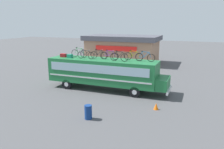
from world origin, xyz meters
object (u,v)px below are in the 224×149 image
Objects in this scene: bus at (104,72)px; rooftop_bicycle_2 at (86,55)px; trash_bin at (88,112)px; traffic_cone at (156,106)px; rooftop_bicycle_4 at (110,55)px; rooftop_bicycle_7 at (145,57)px; rooftop_bicycle_5 at (119,57)px; rooftop_bicycle_1 at (79,53)px; luggage_bag_1 at (63,55)px; luggage_bag_2 at (70,56)px; rooftop_bicycle_6 at (134,56)px; rooftop_bicycle_3 at (99,55)px.

rooftop_bicycle_2 is (-1.78, -0.26, 1.51)m from bus.
rooftop_bicycle_2 reaches higher than trash_bin.
rooftop_bicycle_2 reaches higher than traffic_cone.
rooftop_bicycle_7 reaches higher than rooftop_bicycle_4.
rooftop_bicycle_7 is (2.14, 0.74, -0.01)m from rooftop_bicycle_5.
rooftop_bicycle_1 reaches higher than rooftop_bicycle_2.
rooftop_bicycle_2 is at bearing -2.37° from luggage_bag_1.
luggage_bag_2 reaches higher than bus.
bus is at bearing -175.16° from rooftop_bicycle_7.
trash_bin reaches higher than traffic_cone.
luggage_bag_2 is 0.27× the size of rooftop_bicycle_1.
rooftop_bicycle_6 is 1.00× the size of rooftop_bicycle_7.
luggage_bag_2 is at bearing -10.90° from luggage_bag_1.
trash_bin is at bearing -56.90° from rooftop_bicycle_1.
rooftop_bicycle_1 is at bearing 173.46° from bus.
rooftop_bicycle_4 is 3.27m from rooftop_bicycle_7.
rooftop_bicycle_7 is at bearing 2.79° from rooftop_bicycle_4.
rooftop_bicycle_3 is at bearing 5.45° from luggage_bag_1.
luggage_bag_1 is at bearing 133.22° from trash_bin.
rooftop_bicycle_5 reaches higher than rooftop_bicycle_2.
rooftop_bicycle_6 is at bearing 81.56° from trash_bin.
luggage_bag_2 is (-3.49, -0.32, 1.32)m from bus.
rooftop_bicycle_6 is at bearing 7.03° from luggage_bag_2.
luggage_bag_2 is at bearing -169.76° from rooftop_bicycle_3.
luggage_bag_1 is (-4.33, -0.16, 1.31)m from bus.
rooftop_bicycle_6 is at bearing 4.88° from luggage_bag_1.
rooftop_bicycle_3 reaches higher than luggage_bag_2.
rooftop_bicycle_1 is (-2.82, 0.32, 1.55)m from bus.
luggage_bag_2 is 0.48× the size of trash_bin.
rooftop_bicycle_4 is at bearing -177.21° from rooftop_bicycle_7.
rooftop_bicycle_1 is 2.16m from rooftop_bicycle_3.
luggage_bag_1 is 0.34× the size of rooftop_bicycle_1.
luggage_bag_1 reaches higher than bus.
rooftop_bicycle_5 is at bearing -9.61° from rooftop_bicycle_1.
rooftop_bicycle_4 is 7.30m from trash_bin.
rooftop_bicycle_4 is (4.80, 0.31, 0.20)m from luggage_bag_1.
rooftop_bicycle_4 is at bearing 99.82° from trash_bin.
rooftop_bicycle_4 is at bearing -172.63° from rooftop_bicycle_6.
rooftop_bicycle_2 reaches higher than bus.
rooftop_bicycle_2 reaches higher than luggage_bag_1.
rooftop_bicycle_4 is at bearing 152.68° from rooftop_bicycle_5.
rooftop_bicycle_3 is at bearing -175.74° from rooftop_bicycle_6.
rooftop_bicycle_2 is 3.54× the size of traffic_cone.
rooftop_bicycle_1 reaches higher than rooftop_bicycle_6.
luggage_bag_1 is at bearing -162.35° from rooftop_bicycle_1.
rooftop_bicycle_4 reaches higher than bus.
rooftop_bicycle_3 is 3.33m from rooftop_bicycle_6.
bus is 23.37× the size of traffic_cone.
rooftop_bicycle_7 reaches higher than rooftop_bicycle_2.
rooftop_bicycle_6 is 1.09m from rooftop_bicycle_7.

